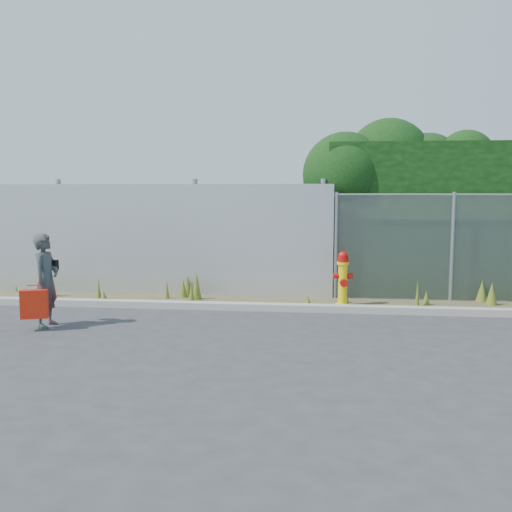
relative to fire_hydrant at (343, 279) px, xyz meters
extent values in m
plane|color=#343437|center=(-1.16, -2.28, -0.50)|extent=(80.00, 80.00, 0.00)
cube|color=#9E9A8F|center=(-1.16, -0.48, -0.44)|extent=(16.00, 0.22, 0.12)
cube|color=#4E462C|center=(-1.16, 0.12, -0.49)|extent=(16.00, 1.20, 0.01)
cone|color=#4C5C1B|center=(-2.99, 0.64, -0.30)|extent=(0.21, 0.21, 0.40)
cone|color=#4C5C1B|center=(-2.78, 0.07, -0.32)|extent=(0.12, 0.12, 0.36)
cone|color=#4C5C1B|center=(1.51, 0.24, -0.37)|extent=(0.14, 0.14, 0.27)
cone|color=#4C5C1B|center=(2.58, 0.75, -0.41)|extent=(0.10, 0.10, 0.18)
cone|color=#4C5C1B|center=(2.60, 0.69, -0.29)|extent=(0.22, 0.22, 0.41)
cone|color=#4C5C1B|center=(0.07, 0.29, -0.37)|extent=(0.13, 0.13, 0.25)
cone|color=#4C5C1B|center=(-3.32, 0.32, -0.32)|extent=(0.09, 0.09, 0.36)
cone|color=#4C5C1B|center=(-3.03, 0.45, -0.31)|extent=(0.16, 0.16, 0.37)
cone|color=#4C5C1B|center=(-4.58, 0.07, -0.28)|extent=(0.09, 0.09, 0.43)
cone|color=#4C5C1B|center=(-0.61, -0.10, -0.40)|extent=(0.14, 0.14, 0.20)
cone|color=#4C5C1B|center=(-6.09, 0.19, -0.41)|extent=(0.11, 0.11, 0.18)
cone|color=#4C5C1B|center=(1.33, 0.10, -0.26)|extent=(0.09, 0.09, 0.48)
cone|color=#4C5C1B|center=(2.68, 0.37, -0.29)|extent=(0.21, 0.21, 0.42)
cone|color=#4C5C1B|center=(-4.34, -0.28, -0.38)|extent=(0.20, 0.20, 0.24)
cone|color=#4C5C1B|center=(-5.66, 0.24, -0.24)|extent=(0.24, 0.24, 0.52)
cone|color=#4C5C1B|center=(-2.73, 0.29, -0.23)|extent=(0.19, 0.19, 0.54)
cone|color=#4C5C1B|center=(-6.58, 0.71, -0.26)|extent=(0.08, 0.08, 0.48)
cone|color=#4C5C1B|center=(-0.80, 0.77, -0.32)|extent=(0.17, 0.17, 0.35)
cube|color=#B2B5BA|center=(-4.41, 0.72, 0.60)|extent=(8.50, 0.08, 2.20)
cylinder|color=gray|center=(-5.66, 0.84, 0.65)|extent=(0.10, 0.10, 2.30)
cylinder|color=gray|center=(-2.86, 0.84, 0.65)|extent=(0.10, 0.10, 2.30)
cylinder|color=gray|center=(-0.36, 0.84, 0.65)|extent=(0.10, 0.10, 2.30)
cube|color=gray|center=(3.09, 0.72, 0.50)|extent=(6.50, 0.03, 2.00)
cylinder|color=gray|center=(-0.11, 0.72, 0.53)|extent=(0.07, 0.07, 2.05)
cylinder|color=gray|center=(2.04, 0.72, 0.53)|extent=(0.07, 0.07, 2.05)
cube|color=black|center=(3.39, 1.72, 1.00)|extent=(7.30, 1.60, 3.00)
sphere|color=black|center=(0.07, 1.59, 1.89)|extent=(1.72, 1.72, 1.72)
sphere|color=black|center=(0.96, 1.89, 2.18)|extent=(1.73, 1.73, 1.73)
sphere|color=black|center=(1.73, 1.87, 2.01)|extent=(1.47, 1.47, 1.47)
sphere|color=black|center=(2.43, 1.61, 2.21)|extent=(1.12, 1.12, 1.12)
cylinder|color=yellow|center=(0.00, 0.01, -0.47)|extent=(0.25, 0.25, 0.05)
cylinder|color=yellow|center=(0.00, 0.01, -0.11)|extent=(0.16, 0.16, 0.77)
cylinder|color=yellow|center=(0.00, 0.01, 0.29)|extent=(0.22, 0.22, 0.05)
cylinder|color=#B20F0A|center=(0.00, 0.01, 0.35)|extent=(0.19, 0.19, 0.09)
sphere|color=#B20F0A|center=(0.00, 0.01, 0.42)|extent=(0.17, 0.17, 0.17)
cylinder|color=#B20F0A|center=(0.00, 0.01, 0.51)|extent=(0.05, 0.05, 0.05)
cylinder|color=#B20F0A|center=(-0.13, 0.01, 0.06)|extent=(0.09, 0.10, 0.10)
cylinder|color=#B20F0A|center=(0.13, 0.01, 0.06)|extent=(0.09, 0.10, 0.10)
cylinder|color=#B20F0A|center=(0.00, -0.12, -0.05)|extent=(0.14, 0.11, 0.14)
imported|color=#0F625C|center=(-4.56, -2.01, 0.22)|extent=(0.38, 0.55, 1.44)
cube|color=#B02B0A|center=(-4.61, -2.30, -0.09)|extent=(0.39, 0.14, 0.43)
cylinder|color=#B02B0A|center=(-4.61, -2.30, 0.19)|extent=(0.18, 0.02, 0.02)
cube|color=black|center=(-4.57, -1.79, 0.43)|extent=(0.21, 0.09, 0.16)
camera|label=1|loc=(-0.40, -10.18, 1.60)|focal=40.00mm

